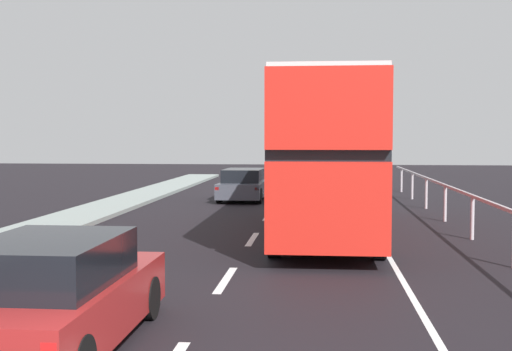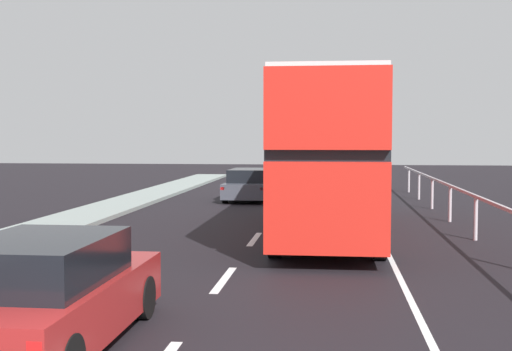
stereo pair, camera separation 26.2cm
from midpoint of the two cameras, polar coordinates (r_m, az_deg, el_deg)
lane_paint_markings at (r=13.71m, az=6.23°, el=-8.13°), size 3.49×46.00×0.01m
double_decker_bus_red at (r=18.95m, az=5.59°, el=1.95°), size 2.61×11.49×4.23m
hatchback_car_near at (r=9.01m, az=-17.82°, el=-9.82°), size 1.89×4.32×1.46m
sedan_car_ahead at (r=28.61m, az=-1.28°, el=-0.81°), size 1.95×4.54×1.35m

